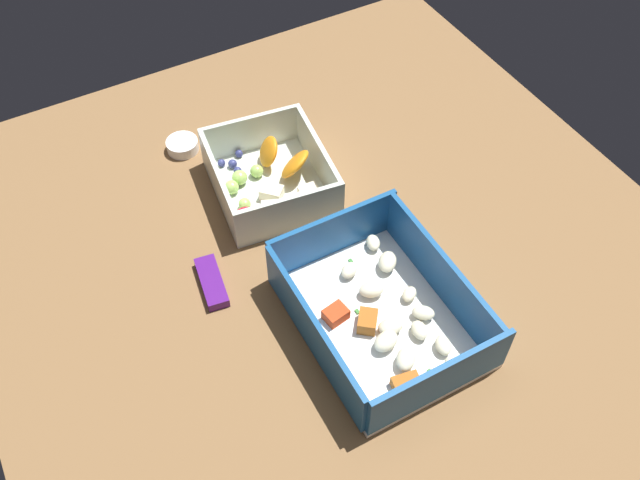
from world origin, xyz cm
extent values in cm
cube|color=brown|center=(0.00, 0.00, 1.00)|extent=(80.00, 80.00, 2.00)
cube|color=white|center=(-13.33, 0.37, 2.30)|extent=(21.92, 16.59, 0.60)
cube|color=#19518C|center=(-23.92, 0.46, 5.75)|extent=(0.74, 16.41, 6.30)
cube|color=#19518C|center=(-2.73, 0.28, 5.75)|extent=(0.74, 16.41, 6.30)
cube|color=#19518C|center=(-13.26, 8.27, 5.75)|extent=(20.59, 0.77, 6.30)
cube|color=#19518C|center=(-13.39, -7.53, 5.75)|extent=(20.59, 0.77, 6.30)
ellipsoid|color=beige|center=(-4.48, -4.51, 3.39)|extent=(2.68, 2.30, 1.13)
ellipsoid|color=beige|center=(-7.82, -4.36, 3.62)|extent=(3.52, 3.47, 1.46)
ellipsoid|color=beige|center=(-19.33, 0.77, 3.59)|extent=(3.41, 3.37, 1.41)
ellipsoid|color=beige|center=(-10.20, -0.73, 3.57)|extent=(2.75, 3.25, 1.38)
ellipsoid|color=beige|center=(-6.62, -0.46, 3.42)|extent=(2.56, 2.84, 1.17)
ellipsoid|color=beige|center=(-15.24, -0.38, 3.53)|extent=(2.58, 3.11, 1.34)
ellipsoid|color=beige|center=(-19.79, -3.64, 3.43)|extent=(2.77, 2.33, 1.18)
ellipsoid|color=beige|center=(-12.61, -4.19, 3.33)|extent=(2.37, 2.55, 1.04)
ellipsoid|color=beige|center=(-22.29, -3.07, 3.41)|extent=(2.57, 2.02, 1.15)
ellipsoid|color=beige|center=(-15.46, -4.08, 3.46)|extent=(2.91, 2.99, 1.23)
ellipsoid|color=beige|center=(-17.05, -2.50, 3.43)|extent=(2.64, 2.09, 1.18)
ellipsoid|color=beige|center=(-16.56, 1.41, 3.63)|extent=(2.74, 3.37, 1.47)
cube|color=red|center=(-10.94, 4.25, 3.31)|extent=(2.39, 2.80, 1.42)
cube|color=#AD5B1E|center=(-13.45, 1.77, 3.45)|extent=(3.24, 3.15, 1.71)
cube|color=#AD5B1E|center=(-21.48, 2.14, 3.27)|extent=(2.13, 3.08, 1.34)
cube|color=#387A33|center=(-11.46, 1.80, 2.70)|extent=(0.60, 0.40, 0.20)
cube|color=#387A33|center=(-21.39, -0.94, 2.70)|extent=(0.60, 0.40, 0.20)
cube|color=#387A33|center=(-5.14, -1.11, 2.70)|extent=(0.60, 0.40, 0.20)
cube|color=silver|center=(10.22, 1.61, 2.30)|extent=(17.26, 15.61, 0.60)
cube|color=silver|center=(2.80, 2.61, 5.28)|extent=(2.42, 13.61, 5.37)
cube|color=silver|center=(17.64, 0.61, 5.28)|extent=(2.42, 13.61, 5.37)
cube|color=silver|center=(11.09, 8.08, 5.28)|extent=(14.32, 2.52, 5.37)
cube|color=silver|center=(9.35, -4.86, 5.28)|extent=(14.32, 2.52, 5.37)
ellipsoid|color=orange|center=(10.09, -1.86, 4.92)|extent=(6.07, 6.16, 4.44)
ellipsoid|color=orange|center=(13.86, -0.47, 4.81)|extent=(4.67, 4.05, 4.21)
cube|color=#F4EACC|center=(5.57, 3.47, 3.47)|extent=(3.11, 3.50, 1.74)
cube|color=#F4EACC|center=(4.84, 0.58, 3.46)|extent=(2.82, 3.32, 1.71)
cube|color=#F4EACC|center=(8.40, 2.35, 3.40)|extent=(3.31, 3.29, 1.60)
cube|color=#F4EACC|center=(6.31, -1.80, 3.32)|extent=(1.90, 2.47, 1.44)
sphere|color=#9ECC60|center=(12.57, 4.79, 3.58)|extent=(1.96, 1.96, 1.96)
sphere|color=#9ECC60|center=(11.58, 6.35, 3.51)|extent=(1.82, 1.82, 1.82)
sphere|color=#9ECC60|center=(12.67, 2.36, 3.46)|extent=(1.71, 1.71, 1.71)
sphere|color=#9ECC60|center=(8.35, 6.08, 3.37)|extent=(1.54, 1.54, 1.54)
cone|color=red|center=(5.58, 7.10, 3.64)|extent=(2.61, 2.61, 2.09)
sphere|color=navy|center=(16.58, 5.58, 3.11)|extent=(1.01, 1.01, 1.01)
sphere|color=navy|center=(15.63, 4.42, 3.19)|extent=(1.18, 1.18, 1.18)
sphere|color=navy|center=(14.21, 4.37, 3.15)|extent=(1.09, 1.09, 1.09)
sphere|color=navy|center=(17.03, 2.87, 3.12)|extent=(1.04, 1.04, 1.04)
cube|color=#51197A|center=(-0.34, 14.18, 2.60)|extent=(7.29, 3.46, 1.20)
cylinder|color=white|center=(22.48, 8.69, 2.75)|extent=(4.23, 4.23, 1.50)
camera|label=1|loc=(-45.73, 25.48, 66.31)|focal=38.73mm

